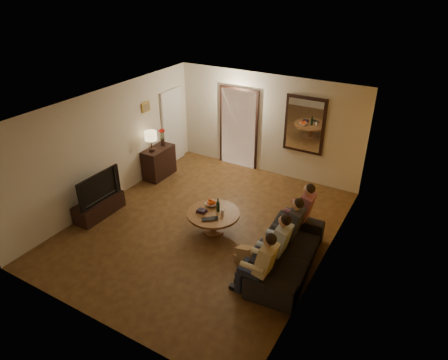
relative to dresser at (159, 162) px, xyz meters
The scene contains 33 objects.
floor 2.65m from the dresser, 30.93° to the right, with size 5.00×6.00×0.01m, color #482913.
ceiling 3.43m from the dresser, 30.93° to the right, with size 5.00×6.00×0.01m, color white.
back_wall 2.93m from the dresser, 36.29° to the left, with size 5.00×0.02×2.60m, color beige.
front_wall 4.98m from the dresser, 62.64° to the right, with size 5.00×0.02×2.60m, color beige.
left_wall 1.64m from the dresser, 100.51° to the right, with size 0.02×6.00×2.60m, color beige.
right_wall 5.02m from the dresser, 15.84° to the right, with size 0.02×6.00×2.60m, color beige.
orange_accent 5.01m from the dresser, 15.88° to the right, with size 0.01×6.00×2.60m, color gold.
kitchen_doorway 2.28m from the dresser, 48.38° to the left, with size 1.00×0.06×2.10m, color #FFE0A5.
door_trim 2.27m from the dresser, 48.20° to the left, with size 1.12×0.04×2.22m, color black.
fridge_glimpse 2.41m from the dresser, 43.92° to the left, with size 0.45×0.03×1.70m, color silver.
mirror_frame 3.79m from the dresser, 26.38° to the left, with size 1.00×0.05×1.40m, color black.
mirror_glass 3.78m from the dresser, 25.96° to the left, with size 0.86×0.02×1.26m, color white.
white_door 1.16m from the dresser, 102.44° to the left, with size 0.06×0.85×2.04m, color white.
framed_art 1.47m from the dresser, 167.69° to the right, with size 0.03×0.28×0.24m, color #B28C33.
art_canvas 1.47m from the dresser, 166.82° to the right, with size 0.01×0.22×0.18m, color brown.
dresser is the anchor object (origin of this frame).
table_lamp 0.70m from the dresser, 90.00° to the right, with size 0.30×0.30×0.54m, color beige, non-canonical shape.
flower_vase 0.65m from the dresser, 90.00° to the left, with size 0.14×0.14×0.44m, color red, non-canonical shape.
tv_stand 2.14m from the dresser, 90.00° to the right, with size 0.45×1.16×0.39m, color black.
tv 2.15m from the dresser, 90.00° to the right, with size 0.15×1.14×0.65m, color black.
sofa 4.57m from the dresser, 21.75° to the right, with size 0.86×2.21×0.65m, color black.
person_a 4.89m from the dresser, 32.04° to the right, with size 0.60×0.40×1.20m, color tan, non-canonical shape.
person_b 4.60m from the dresser, 25.69° to the right, with size 0.60×0.40×1.20m, color tan, non-canonical shape.
person_c 4.38m from the dresser, 18.58° to the right, with size 0.60×0.40×1.20m, color tan, non-canonical shape.
person_d 4.22m from the dresser, 10.84° to the right, with size 0.60×0.40×1.20m, color tan, non-canonical shape.
dog 4.13m from the dresser, 29.51° to the right, with size 0.56×0.24×0.56m, color #A5774C, non-canonical shape.
coffee_table 2.88m from the dresser, 29.23° to the right, with size 1.08×1.08×0.45m, color brown.
bowl 2.61m from the dresser, 26.94° to the right, with size 0.26×0.26×0.06m, color white.
oranges 2.62m from the dresser, 26.94° to the right, with size 0.20×0.20×0.08m, color #E84F13, non-canonical shape.
wine_bottle 2.88m from the dresser, 27.00° to the right, with size 0.07×0.07×0.31m, color black, non-canonical shape.
wine_glass 3.01m from the dresser, 26.72° to the right, with size 0.06×0.06×0.10m, color silver.
book_stack 2.74m from the dresser, 33.31° to the right, with size 0.20×0.15×0.07m, color black, non-canonical shape.
laptop 3.10m from the dresser, 32.84° to the right, with size 0.33×0.21×0.03m, color black.
Camera 1 is at (3.85, -5.85, 4.88)m, focal length 32.00 mm.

